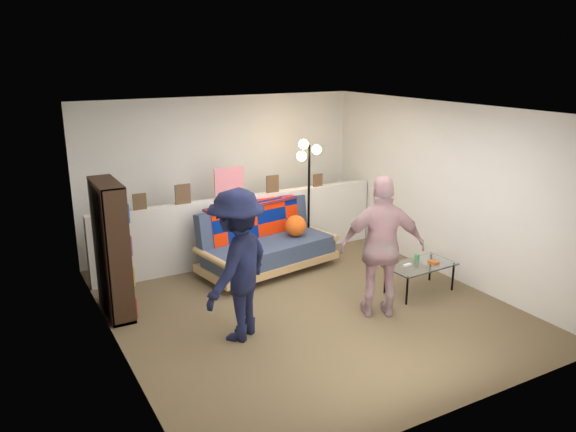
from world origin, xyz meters
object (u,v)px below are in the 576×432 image
at_px(person_left, 238,265).
at_px(futon_sofa, 266,244).
at_px(bookshelf, 112,253).
at_px(coffee_table, 420,266).
at_px(floor_lamp, 308,175).
at_px(person_right, 382,247).

bearing_deg(person_left, futon_sofa, -162.56).
xyz_separation_m(futon_sofa, person_left, (-1.16, -1.62, 0.44)).
bearing_deg(bookshelf, coffee_table, -19.76).
bearing_deg(floor_lamp, futon_sofa, -163.05).
height_order(coffee_table, person_left, person_left).
bearing_deg(coffee_table, person_left, 178.99).
distance_m(bookshelf, coffee_table, 3.86).
bearing_deg(bookshelf, futon_sofa, 9.45).
distance_m(futon_sofa, person_left, 2.04).
relative_size(floor_lamp, person_left, 1.07).
bearing_deg(coffee_table, bookshelf, 160.24).
xyz_separation_m(bookshelf, person_right, (2.75, -1.57, 0.09)).
bearing_deg(coffee_table, floor_lamp, 106.43).
bearing_deg(person_right, person_left, 16.31).
relative_size(coffee_table, person_right, 0.55).
bearing_deg(bookshelf, person_right, -29.74).
relative_size(bookshelf, coffee_table, 1.73).
height_order(bookshelf, person_right, person_right).
bearing_deg(floor_lamp, coffee_table, -73.57).
bearing_deg(futon_sofa, floor_lamp, 16.95).
xyz_separation_m(bookshelf, person_left, (1.05, -1.25, 0.08)).
distance_m(bookshelf, person_left, 1.64).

